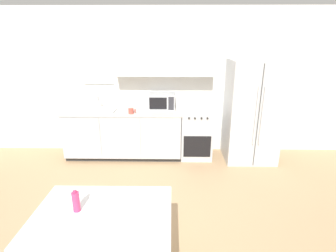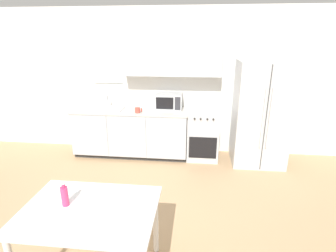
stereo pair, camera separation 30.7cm
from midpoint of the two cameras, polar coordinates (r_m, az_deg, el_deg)
ground_plane at (r=3.54m, az=-3.86°, el=-19.13°), size 12.00×12.00×0.00m
wall_back at (r=5.01m, az=0.42°, el=10.22°), size 12.00×0.38×2.70m
kitchen_counter at (r=5.02m, az=-6.24°, el=-1.35°), size 2.14×0.68×0.90m
oven_range at (r=4.94m, az=9.33°, el=-1.90°), size 0.57×0.63×0.90m
refrigerator at (r=4.89m, az=21.19°, el=2.49°), size 0.89×0.81×1.82m
kitchen_sink at (r=5.02m, az=-11.87°, el=3.86°), size 0.71×0.43×0.23m
microwave at (r=4.87m, az=2.00°, el=5.42°), size 0.49×0.35×0.29m
coffee_mug at (r=4.64m, az=-4.69°, el=3.46°), size 0.13×0.09×0.10m
dining_table at (r=2.51m, az=-13.10°, el=-19.09°), size 1.18×0.85×0.75m
drink_bottle at (r=2.50m, az=-18.24°, el=-14.29°), size 0.06×0.06×0.23m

